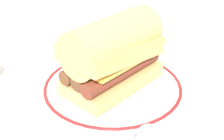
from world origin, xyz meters
name	(u,v)px	position (x,y,z in m)	size (l,w,h in m)	color
ground_plane	(110,88)	(0.00, 0.00, 0.00)	(1.50, 1.50, 0.00)	beige
plate	(112,87)	(0.00, -0.01, 0.01)	(0.27, 0.27, 0.01)	white
sausage_sandwich	(112,53)	(0.00, -0.01, 0.08)	(0.19, 0.12, 0.13)	#DDB266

